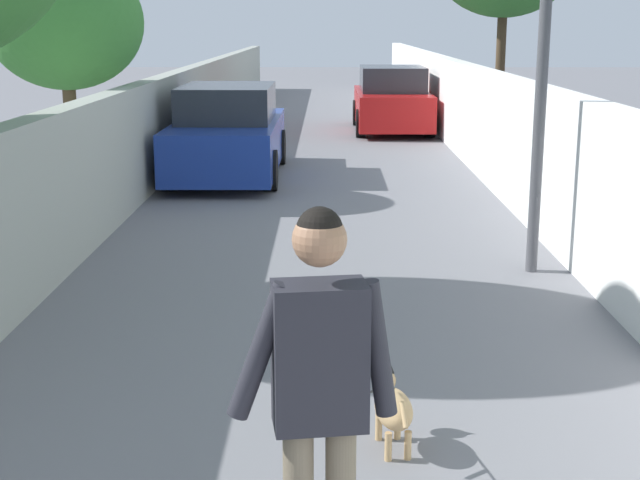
{
  "coord_description": "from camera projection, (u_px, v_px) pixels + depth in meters",
  "views": [
    {
      "loc": [
        -0.46,
        -0.06,
        2.55
      ],
      "look_at": [
        5.99,
        -0.01,
        1.0
      ],
      "focal_mm": 50.8,
      "sensor_mm": 36.0,
      "label": 1
    }
  ],
  "objects": [
    {
      "name": "car_far",
      "position": [
        392.0,
        101.0,
        21.77
      ],
      "size": [
        4.08,
        1.8,
        1.54
      ],
      "color": "#B71414",
      "rests_on": "ground"
    },
    {
      "name": "person_skateboarder",
      "position": [
        320.0,
        382.0,
        3.69
      ],
      "size": [
        0.27,
        0.72,
        1.77
      ],
      "color": "#726651",
      "rests_on": "skateboard"
    },
    {
      "name": "fence_right",
      "position": [
        523.0,
        146.0,
        12.48
      ],
      "size": [
        48.0,
        0.3,
        1.79
      ],
      "primitive_type": "cube",
      "color": "white",
      "rests_on": "ground"
    },
    {
      "name": "tree_left_distant",
      "position": [
        65.0,
        23.0,
        13.12
      ],
      "size": [
        2.28,
        2.28,
        3.54
      ],
      "color": "brown",
      "rests_on": "ground"
    },
    {
      "name": "wall_left",
      "position": [
        123.0,
        150.0,
        12.54
      ],
      "size": [
        48.0,
        0.3,
        1.67
      ],
      "primitive_type": "cube",
      "color": "#999E93",
      "rests_on": "ground"
    },
    {
      "name": "car_near",
      "position": [
        228.0,
        134.0,
        15.29
      ],
      "size": [
        4.38,
        1.8,
        1.54
      ],
      "color": "navy",
      "rests_on": "ground"
    },
    {
      "name": "ground_plane",
      "position": [
        323.0,
        185.0,
        14.66
      ],
      "size": [
        80.0,
        80.0,
        0.0
      ],
      "primitive_type": "plane",
      "color": "slate"
    },
    {
      "name": "dog",
      "position": [
        392.0,
        406.0,
        5.53
      ],
      "size": [
        2.01,
        0.58,
        1.06
      ],
      "color": "tan",
      "rests_on": "ground"
    }
  ]
}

